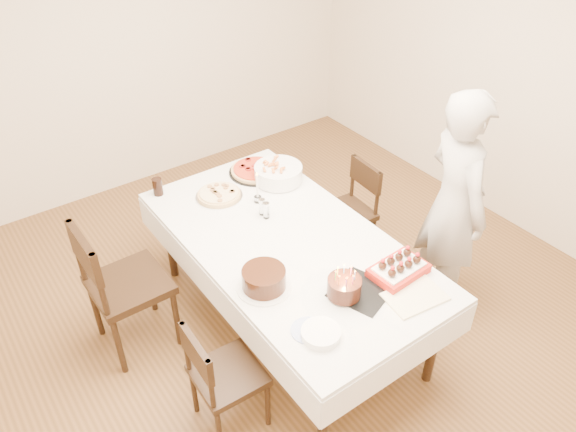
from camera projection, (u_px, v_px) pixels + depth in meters
floor at (303, 322)px, 4.07m from camera, size 5.00×5.00×0.00m
wall_back at (134, 43)px, 4.91m from camera, size 4.50×0.04×2.70m
wall_right at (538, 74)px, 4.33m from camera, size 0.04×5.00×2.70m
dining_table at (288, 283)px, 3.86m from camera, size 1.44×2.28×0.75m
chair_right_savory at (346, 213)px, 4.46m from camera, size 0.44×0.44×0.82m
chair_left_savory at (129, 285)px, 3.65m from camera, size 0.53×0.53×1.02m
chair_left_dessert at (228, 375)px, 3.21m from camera, size 0.43×0.43×0.80m
person at (454, 205)px, 3.80m from camera, size 0.58×0.71×1.68m
pizza_white at (219, 195)px, 4.03m from camera, size 0.44×0.44×0.04m
pizza_pepperoni at (256, 170)px, 4.30m from camera, size 0.53×0.53×0.04m
red_placemat at (283, 178)px, 4.25m from camera, size 0.25×0.25×0.01m
pasta_bowl at (278, 173)px, 4.18m from camera, size 0.41×0.41×0.12m
taper_candle at (257, 187)px, 3.92m from camera, size 0.05×0.05×0.25m
shaker_pair at (266, 210)px, 3.80m from camera, size 0.10×0.10×0.12m
cola_glass at (158, 187)px, 4.03m from camera, size 0.09×0.09×0.13m
layer_cake at (264, 279)px, 3.25m from camera, size 0.42×0.42×0.13m
cake_board at (361, 291)px, 3.26m from camera, size 0.40×0.40×0.01m
birthday_cake at (345, 283)px, 3.17m from camera, size 0.25×0.25×0.18m
strawberry_box at (399, 269)px, 3.35m from camera, size 0.35×0.25×0.08m
box_lid at (415, 298)px, 3.22m from camera, size 0.37×0.27×0.03m
plate_stack at (321, 333)px, 2.97m from camera, size 0.26×0.26×0.05m
china_plate at (309, 330)px, 3.01m from camera, size 0.25×0.25×0.01m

